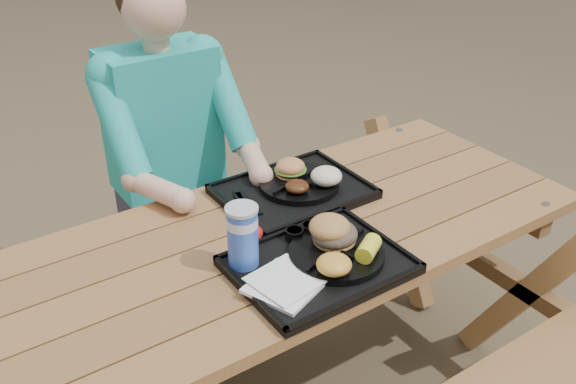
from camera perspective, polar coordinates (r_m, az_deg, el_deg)
picnic_table at (r=2.12m, az=0.00°, el=-11.91°), size 1.80×1.49×0.75m
tray_near at (r=1.73m, az=2.75°, el=-6.58°), size 0.45×0.35×0.02m
tray_far at (r=2.05m, az=0.46°, el=-0.06°), size 0.45×0.35×0.02m
plate_near at (r=1.74m, az=4.33°, el=-5.51°), size 0.26×0.26×0.02m
plate_far at (r=2.06m, az=1.00°, el=0.77°), size 0.26×0.26×0.02m
napkin_stack at (r=1.63m, az=-0.32°, el=-8.24°), size 0.21×0.21×0.02m
soda_cup at (r=1.67m, az=-4.04°, el=-4.07°), size 0.08×0.08×0.16m
condiment_bbq at (r=1.80m, az=0.57°, el=-3.77°), size 0.05×0.05×0.03m
condiment_mustard at (r=1.83m, az=2.01°, el=-3.29°), size 0.05×0.05×0.03m
sandwich at (r=1.74m, az=4.20°, el=-2.74°), size 0.12×0.12×0.12m
mac_cheese at (r=1.65m, az=4.11°, el=-6.44°), size 0.09×0.09×0.05m
corn_cob at (r=1.71m, az=7.17°, el=-5.00°), size 0.11×0.11×0.05m
cutlery_far at (r=1.98m, az=-3.61°, el=-0.94°), size 0.05×0.16×0.01m
burger at (r=2.07m, az=0.22°, el=2.57°), size 0.10×0.10×0.09m
baked_beans at (r=1.99m, az=0.81°, el=0.49°), size 0.08×0.08×0.03m
potato_salad at (r=2.03m, az=3.43°, el=1.43°), size 0.10×0.10×0.06m
diner at (r=2.43m, az=-10.41°, el=1.28°), size 0.48×0.84×1.28m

